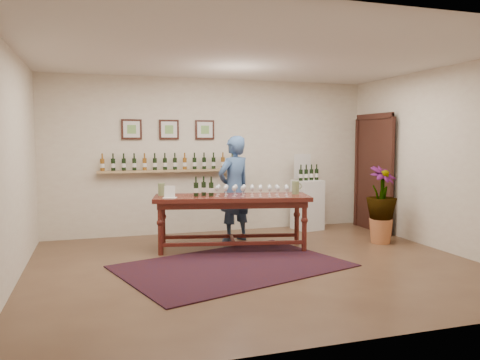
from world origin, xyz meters
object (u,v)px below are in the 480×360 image
object	(u,v)px
potted_plant	(381,205)
person	(234,189)
display_pedestal	(307,205)
tasting_table	(232,204)

from	to	relation	value
potted_plant	person	bearing A→B (deg)	158.63
display_pedestal	person	size ratio (longest dim) A/B	0.53
tasting_table	display_pedestal	bearing A→B (deg)	43.97
display_pedestal	person	distance (m)	1.76
potted_plant	display_pedestal	bearing A→B (deg)	114.13
tasting_table	potted_plant	distance (m)	2.49
tasting_table	potted_plant	xyz separation A→B (m)	(2.47, -0.30, -0.08)
tasting_table	person	xyz separation A→B (m)	(0.21, 0.58, 0.17)
person	potted_plant	bearing A→B (deg)	133.89
tasting_table	display_pedestal	xyz separation A→B (m)	(1.82, 1.14, -0.25)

